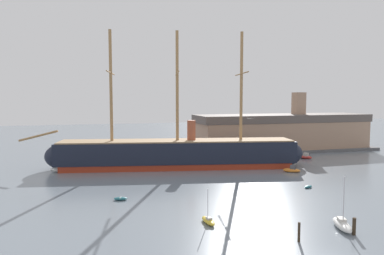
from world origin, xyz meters
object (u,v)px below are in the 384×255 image
at_px(dockside_warehouse_right, 283,132).
at_px(seagull_in_flight, 250,119).
at_px(tall_ship, 177,153).
at_px(mooring_piling_left_pair, 299,232).
at_px(sailboat_foreground_right, 342,224).
at_px(sailboat_foreground_left, 208,221).
at_px(mooring_piling_nearest, 354,226).
at_px(motorboat_far_left, 60,169).
at_px(motorboat_far_right, 305,157).
at_px(dinghy_mid_right, 308,187).
at_px(dinghy_mid_left, 121,199).
at_px(motorboat_alongside_stern, 292,170).

relative_size(dockside_warehouse_right, seagull_in_flight, 49.42).
distance_m(tall_ship, mooring_piling_left_pair, 45.68).
xyz_separation_m(sailboat_foreground_right, mooring_piling_left_pair, (-7.47, -2.08, 0.56)).
height_order(sailboat_foreground_left, mooring_piling_nearest, sailboat_foreground_left).
bearing_deg(mooring_piling_left_pair, mooring_piling_nearest, -0.05).
relative_size(motorboat_far_left, motorboat_far_right, 1.19).
distance_m(sailboat_foreground_right, motorboat_far_right, 52.33).
relative_size(dinghy_mid_right, motorboat_far_right, 0.52).
bearing_deg(mooring_piling_nearest, dinghy_mid_left, 138.40).
distance_m(sailboat_foreground_right, mooring_piling_nearest, 2.14).
xyz_separation_m(tall_ship, motorboat_alongside_stern, (22.71, -11.95, -2.87)).
xyz_separation_m(mooring_piling_left_pair, seagull_in_flight, (3.36, 19.82, 11.65)).
bearing_deg(sailboat_foreground_right, motorboat_far_left, 128.02).
relative_size(tall_ship, seagull_in_flight, 54.46).
xyz_separation_m(dinghy_mid_right, mooring_piling_left_pair, (-15.38, -20.77, 0.89)).
bearing_deg(seagull_in_flight, sailboat_foreground_right, -76.95).
height_order(tall_ship, sailboat_foreground_left, tall_ship).
bearing_deg(dinghy_mid_right, sailboat_foreground_left, -152.16).
height_order(motorboat_far_right, dockside_warehouse_right, dockside_warehouse_right).
xyz_separation_m(dinghy_mid_right, motorboat_far_right, (17.48, 27.07, 0.34)).
relative_size(tall_ship, dinghy_mid_left, 28.29).
bearing_deg(sailboat_foreground_left, mooring_piling_left_pair, -47.25).
height_order(mooring_piling_left_pair, seagull_in_flight, seagull_in_flight).
bearing_deg(motorboat_far_left, sailboat_foreground_left, -62.44).
bearing_deg(motorboat_far_left, mooring_piling_left_pair, -59.34).
bearing_deg(dinghy_mid_right, mooring_piling_nearest, -110.90).
bearing_deg(motorboat_alongside_stern, dinghy_mid_left, -163.48).
bearing_deg(tall_ship, sailboat_foreground_right, -76.82).
height_order(motorboat_alongside_stern, motorboat_far_left, motorboat_far_left).
height_order(mooring_piling_nearest, dockside_warehouse_right, dockside_warehouse_right).
relative_size(sailboat_foreground_right, dockside_warehouse_right, 0.11).
bearing_deg(dinghy_mid_right, sailboat_foreground_right, -112.94).
relative_size(dinghy_mid_left, mooring_piling_left_pair, 1.02).
xyz_separation_m(sailboat_foreground_left, motorboat_alongside_stern, (27.86, 25.09, 0.16)).
bearing_deg(sailboat_foreground_left, mooring_piling_nearest, -29.07).
relative_size(motorboat_far_right, seagull_in_flight, 3.43).
bearing_deg(sailboat_foreground_right, tall_ship, 103.18).
xyz_separation_m(sailboat_foreground_right, seagull_in_flight, (-4.11, 17.74, 12.22)).
xyz_separation_m(motorboat_alongside_stern, dockside_warehouse_right, (15.09, 29.62, 5.01)).
distance_m(tall_ship, motorboat_alongside_stern, 25.82).
height_order(motorboat_alongside_stern, dockside_warehouse_right, dockside_warehouse_right).
relative_size(sailboat_foreground_left, dinghy_mid_left, 2.00).
relative_size(sailboat_foreground_left, sailboat_foreground_right, 0.69).
relative_size(sailboat_foreground_right, motorboat_far_right, 1.64).
bearing_deg(motorboat_alongside_stern, seagull_in_flight, -140.41).
bearing_deg(motorboat_far_left, motorboat_far_right, -0.31).
bearing_deg(seagull_in_flight, motorboat_far_right, 43.52).
xyz_separation_m(mooring_piling_left_pair, dockside_warehouse_right, (35.09, 63.21, 4.44)).
bearing_deg(sailboat_foreground_left, seagull_in_flight, 45.28).
relative_size(motorboat_far_right, dockside_warehouse_right, 0.07).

